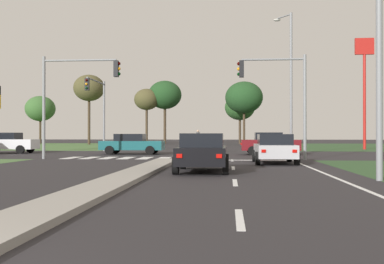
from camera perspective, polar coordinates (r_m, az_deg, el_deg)
name	(u,v)px	position (r m, az deg, el deg)	size (l,w,h in m)	color
ground_plane	(183,155)	(33.28, -1.15, -2.80)	(200.00, 200.00, 0.00)	#282628
grass_verge_far_left	(6,146)	(64.41, -22.01, -1.57)	(35.00, 35.00, 0.01)	#476B38
median_island_near	(122,179)	(14.54, -8.68, -5.74)	(1.20, 22.00, 0.14)	gray
median_island_far	(203,145)	(58.20, 1.31, -1.67)	(1.20, 36.00, 0.14)	gray
lane_dash_near	(240,219)	(8.04, 5.91, -10.62)	(0.14, 2.00, 0.01)	silver
lane_dash_second	(235,182)	(13.99, 5.33, -6.22)	(0.14, 2.00, 0.01)	silver
lane_dash_third	(233,168)	(19.96, 5.11, -4.45)	(0.14, 2.00, 0.01)	silver
lane_dash_fourth	(232,160)	(25.95, 4.98, -3.49)	(0.14, 2.00, 0.01)	silver
edge_line_right	(340,180)	(15.56, 17.77, -5.61)	(0.14, 24.00, 0.01)	silver
stop_bar_near	(238,160)	(26.13, 5.64, -3.47)	(6.40, 0.50, 0.01)	silver
crosswalk_bar_near	(72,158)	(29.57, -14.64, -3.10)	(0.70, 2.80, 0.01)	silver
crosswalk_bar_second	(90,158)	(29.21, -12.50, -3.13)	(0.70, 2.80, 0.01)	silver
crosswalk_bar_third	(108,158)	(28.89, -10.32, -3.17)	(0.70, 2.80, 0.01)	silver
crosswalk_bar_fourth	(126,158)	(28.62, -8.09, -3.20)	(0.70, 2.80, 0.01)	silver
crosswalk_bar_fifth	(145,158)	(28.39, -5.82, -3.22)	(0.70, 2.80, 0.01)	silver
crosswalk_bar_sixth	(164,158)	(28.21, -3.52, -3.24)	(0.70, 2.80, 0.01)	silver
crosswalk_bar_seventh	(182,158)	(28.07, -1.19, -3.26)	(0.70, 2.80, 0.01)	silver
crosswalk_bar_eighth	(201,158)	(27.97, 1.16, -3.27)	(0.70, 2.80, 0.01)	silver
car_maroon_second	(270,143)	(33.45, 9.58, -1.40)	(4.15, 2.09, 1.59)	maroon
car_teal_third	(132,144)	(34.23, -7.44, -1.45)	(4.63, 2.08, 1.49)	#19565B
car_white_fourth	(7,143)	(38.71, -21.83, -1.23)	(4.50, 1.99, 1.59)	silver
car_black_sixth	(203,152)	(17.93, 1.32, -2.50)	(2.02, 4.23, 1.49)	black
car_silver_seventh	(274,148)	(23.46, 10.13, -2.00)	(2.05, 4.41, 1.47)	#B7B7BC
traffic_signal_near_left	(71,89)	(28.20, -14.75, 5.21)	(4.70, 0.32, 6.07)	gray
traffic_signal_near_right	(281,89)	(26.78, 10.94, 5.26)	(3.91, 0.32, 5.97)	gray
traffic_signal_far_left	(98,101)	(39.50, -11.50, 3.71)	(0.32, 5.22, 6.10)	gray
street_lamp_second	(290,76)	(36.01, 11.99, 6.72)	(1.29, 1.59, 10.67)	gray
pedestrian_at_median	(198,137)	(45.70, 0.73, -0.60)	(0.34, 0.34, 1.77)	#9E8966
fastfood_pole_sign	(364,68)	(48.47, 20.50, 7.44)	(1.80, 0.40, 10.86)	red
treeline_near	(40,109)	(76.01, -18.22, 2.75)	(4.64, 4.64, 7.48)	#423323
treeline_second	(89,88)	(68.87, -12.59, 5.28)	(4.50, 4.50, 10.12)	#423323
treeline_third	(147,100)	(71.31, -5.62, 3.98)	(3.83, 3.83, 8.47)	#423323
treeline_fourth	(165,95)	(72.16, -3.37, 4.56)	(5.19, 5.19, 9.82)	#423323
treeline_fifth	(240,107)	(70.97, 5.93, 3.03)	(4.59, 4.59, 7.56)	#423323
treeline_sixth	(244,98)	(65.88, 6.44, 4.24)	(5.32, 5.32, 8.96)	#423323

